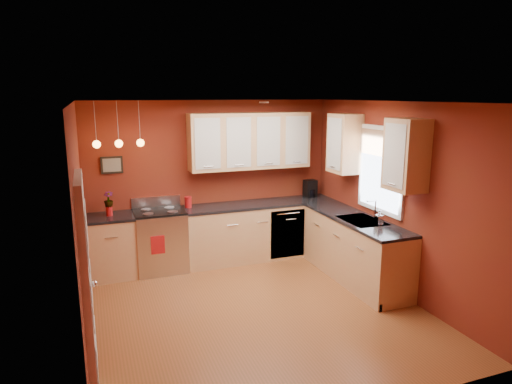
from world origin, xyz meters
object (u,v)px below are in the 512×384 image
object	(u,v)px
red_canister	(188,202)
soap_pump	(379,217)
gas_range	(161,240)
coffee_maker	(310,189)
sink	(362,222)

from	to	relation	value
red_canister	soap_pump	bearing A→B (deg)	-39.98
gas_range	soap_pump	bearing A→B (deg)	-33.36
coffee_maker	soap_pump	xyz separation A→B (m)	(0.07, -1.90, -0.03)
soap_pump	gas_range	bearing A→B (deg)	146.64
sink	coffee_maker	distance (m)	1.63
red_canister	soap_pump	world-z (taller)	soap_pump
soap_pump	coffee_maker	bearing A→B (deg)	92.23
gas_range	sink	distance (m)	3.05
gas_range	coffee_maker	xyz separation A→B (m)	(2.63, 0.12, 0.59)
sink	soap_pump	size ratio (longest dim) A/B	3.37
coffee_maker	soap_pump	distance (m)	1.90
gas_range	soap_pump	size ratio (longest dim) A/B	5.35
red_canister	coffee_maker	bearing A→B (deg)	0.76
gas_range	red_canister	world-z (taller)	red_canister
gas_range	coffee_maker	distance (m)	2.70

